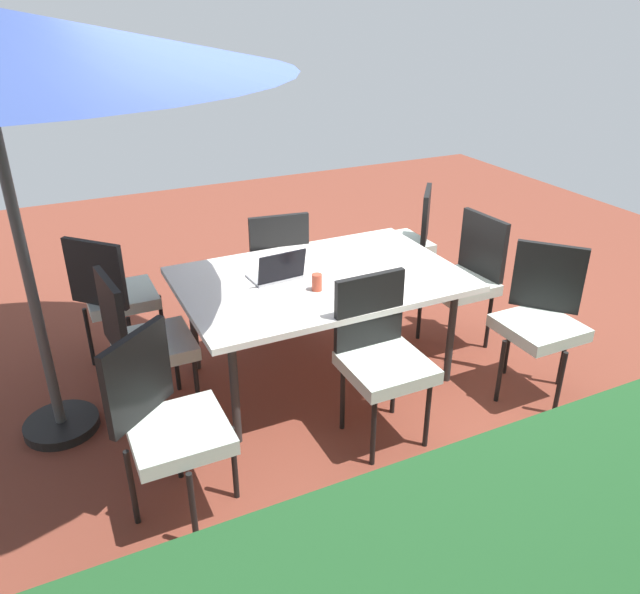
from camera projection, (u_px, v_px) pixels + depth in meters
name	position (u px, v px, depth m)	size (l,w,h in m)	color
ground_plane	(320.00, 375.00, 4.34)	(10.00, 10.00, 0.02)	brown
hedge_row	(616.00, 588.00, 2.16)	(6.30, 0.77, 1.05)	#1E4C23
dining_table	(320.00, 283.00, 4.02)	(1.81, 1.19, 0.75)	white
chair_north	(381.00, 353.00, 3.52)	(0.46, 0.46, 0.98)	silver
chair_south	(275.00, 263.00, 4.70)	(0.48, 0.49, 0.98)	silver
chair_southeast	(114.00, 292.00, 4.24)	(0.59, 0.59, 0.98)	silver
chair_northeast	(167.00, 419.00, 2.97)	(0.58, 0.58, 0.98)	silver
chair_east	(142.00, 339.00, 3.67)	(0.48, 0.47, 0.98)	silver
chair_southwest	(406.00, 238.00, 5.18)	(0.58, 0.58, 0.98)	silver
chair_west	(465.00, 275.00, 4.50)	(0.47, 0.46, 0.98)	silver
chair_northwest	(541.00, 315.00, 3.94)	(0.59, 0.59, 0.98)	silver
laptop	(277.00, 273.00, 3.94)	(0.34, 0.27, 0.21)	#B7B7BC
cup	(317.00, 282.00, 3.79)	(0.06, 0.06, 0.11)	#CC4C33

